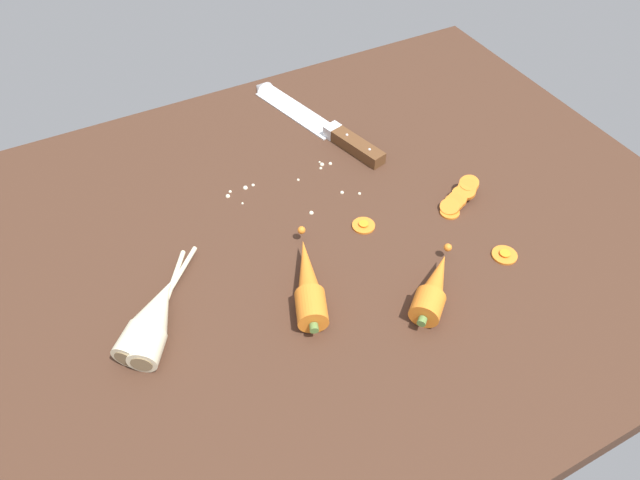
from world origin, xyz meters
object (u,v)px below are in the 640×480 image
(carrot_slice_stray_near, at_px, (505,254))
(parsnip_mid_left, at_px, (156,322))
(whole_carrot, at_px, (308,283))
(whole_carrot_second, at_px, (434,288))
(chefs_knife, at_px, (311,119))
(parsnip_front, at_px, (150,317))
(carrot_slice_stack, at_px, (459,197))
(carrot_slice_stray_mid, at_px, (364,225))

(carrot_slice_stray_near, bearing_deg, parsnip_mid_left, 167.58)
(whole_carrot, height_order, whole_carrot_second, same)
(chefs_knife, distance_m, whole_carrot_second, 0.45)
(parsnip_front, xyz_separation_m, carrot_slice_stray_near, (0.50, -0.12, -0.02))
(chefs_knife, distance_m, whole_carrot, 0.41)
(carrot_slice_stack, distance_m, carrot_slice_stray_mid, 0.17)
(whole_carrot, height_order, carrot_slice_stray_near, whole_carrot)
(chefs_knife, height_order, carrot_slice_stack, carrot_slice_stack)
(carrot_slice_stray_near, distance_m, carrot_slice_stray_mid, 0.22)
(chefs_knife, xyz_separation_m, parsnip_front, (-0.40, -0.31, 0.01))
(carrot_slice_stack, bearing_deg, whole_carrot_second, -137.05)
(whole_carrot_second, xyz_separation_m, carrot_slice_stray_near, (0.14, 0.01, -0.02))
(chefs_knife, relative_size, whole_carrot_second, 2.80)
(parsnip_mid_left, bearing_deg, chefs_knife, 39.41)
(chefs_knife, bearing_deg, parsnip_mid_left, -140.59)
(whole_carrot, distance_m, carrot_slice_stray_near, 0.30)
(chefs_knife, bearing_deg, whole_carrot_second, -95.10)
(whole_carrot, distance_m, carrot_slice_stray_mid, 0.16)
(chefs_knife, relative_size, parsnip_mid_left, 1.95)
(whole_carrot, distance_m, whole_carrot_second, 0.17)
(whole_carrot, bearing_deg, chefs_knife, 62.30)
(parsnip_front, relative_size, carrot_slice_stray_mid, 4.52)
(carrot_slice_stray_mid, bearing_deg, whole_carrot_second, -85.25)
(chefs_knife, xyz_separation_m, parsnip_mid_left, (-0.40, -0.33, 0.01))
(whole_carrot, xyz_separation_m, carrot_slice_stray_mid, (0.14, 0.08, -0.02))
(carrot_slice_stray_near, bearing_deg, whole_carrot_second, -174.43)
(whole_carrot_second, bearing_deg, parsnip_front, 159.58)
(parsnip_front, height_order, parsnip_mid_left, same)
(chefs_knife, xyz_separation_m, whole_carrot_second, (-0.04, -0.45, 0.01))
(parsnip_mid_left, distance_m, carrot_slice_stray_mid, 0.34)
(whole_carrot, distance_m, carrot_slice_stack, 0.30)
(parsnip_mid_left, relative_size, carrot_slice_stray_near, 4.67)
(carrot_slice_stray_near, bearing_deg, parsnip_front, 166.49)
(parsnip_front, bearing_deg, carrot_slice_stack, 0.58)
(whole_carrot, bearing_deg, carrot_slice_stack, 9.88)
(chefs_knife, relative_size, carrot_slice_stray_mid, 9.58)
(whole_carrot, bearing_deg, carrot_slice_stray_mid, 29.66)
(carrot_slice_stray_near, bearing_deg, chefs_knife, 103.11)
(carrot_slice_stray_near, bearing_deg, carrot_slice_stack, 86.01)
(parsnip_front, bearing_deg, carrot_slice_stray_mid, 5.00)
(whole_carrot, xyz_separation_m, parsnip_mid_left, (-0.21, 0.04, -0.00))
(chefs_knife, height_order, carrot_slice_stray_near, chefs_knife)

